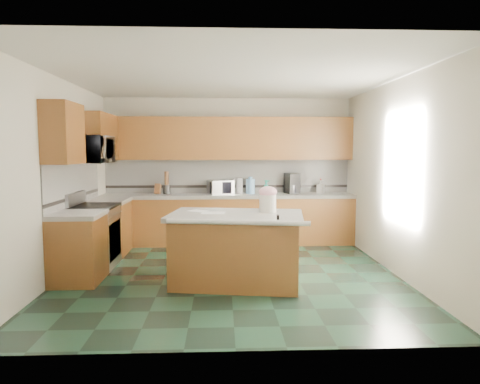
{
  "coord_description": "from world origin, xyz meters",
  "views": [
    {
      "loc": [
        -0.11,
        -5.83,
        1.72
      ],
      "look_at": [
        0.15,
        0.35,
        1.12
      ],
      "focal_mm": 32.0,
      "sensor_mm": 36.0,
      "label": 1
    }
  ],
  "objects": [
    {
      "name": "paper_towel",
      "position": [
        0.21,
        2.1,
        1.06
      ],
      "size": [
        0.13,
        0.13,
        0.29
      ],
      "primitive_type": "cylinder",
      "color": "white",
      "rests_on": "back_countertop"
    },
    {
      "name": "treat_jar_lid",
      "position": [
        0.48,
        -0.31,
        1.18
      ],
      "size": [
        0.24,
        0.24,
        0.15
      ],
      "primitive_type": "ellipsoid",
      "color": "#E79FB3",
      "rests_on": "treat_jar"
    },
    {
      "name": "left_base_cab_rear",
      "position": [
        -2.0,
        1.29,
        0.43
      ],
      "size": [
        0.6,
        0.82,
        0.86
      ],
      "primitive_type": "cube",
      "color": "#3C200A",
      "rests_on": "ground"
    },
    {
      "name": "ceiling",
      "position": [
        0.0,
        0.0,
        2.7
      ],
      "size": [
        4.6,
        4.6,
        0.0
      ],
      "primitive_type": "plane",
      "color": "white",
      "rests_on": "ground"
    },
    {
      "name": "water_jug",
      "position": [
        0.42,
        2.06,
        1.06
      ],
      "size": [
        0.17,
        0.17,
        0.28
      ],
      "primitive_type": "cylinder",
      "color": "#649DD5",
      "rests_on": "back_countertop"
    },
    {
      "name": "toaster_oven_door",
      "position": [
        -0.14,
        1.91,
        1.05
      ],
      "size": [
        0.4,
        0.01,
        0.21
      ],
      "primitive_type": "cube",
      "color": "black",
      "rests_on": "toaster_oven"
    },
    {
      "name": "range_handle",
      "position": [
        -1.68,
        0.5,
        0.78
      ],
      "size": [
        0.02,
        0.66,
        0.02
      ],
      "primitive_type": "cylinder",
      "rotation": [
        1.57,
        0.0,
        0.0
      ],
      "color": "#B7B7BC",
      "rests_on": "range_body"
    },
    {
      "name": "back_backsplash",
      "position": [
        0.0,
        2.29,
        1.24
      ],
      "size": [
        4.6,
        0.02,
        0.63
      ],
      "primitive_type": "cube",
      "color": "silver",
      "rests_on": "back_countertop"
    },
    {
      "name": "island_bullnose",
      "position": [
        0.07,
        -0.92,
        0.89
      ],
      "size": [
        1.67,
        0.31,
        0.06
      ],
      "primitive_type": "cylinder",
      "rotation": [
        0.0,
        1.57,
        -0.15
      ],
      "color": "white",
      "rests_on": "island_base"
    },
    {
      "name": "back_base_cab",
      "position": [
        0.0,
        2.0,
        0.43
      ],
      "size": [
        4.6,
        0.6,
        0.86
      ],
      "primitive_type": "cube",
      "color": "#3C200A",
      "rests_on": "ground"
    },
    {
      "name": "treat_jar_knob",
      "position": [
        0.48,
        -0.31,
        1.23
      ],
      "size": [
        0.08,
        0.03,
        0.03
      ],
      "primitive_type": "cylinder",
      "rotation": [
        0.0,
        1.57,
        0.0
      ],
      "color": "tan",
      "rests_on": "treat_jar_lid"
    },
    {
      "name": "left_base_cab_front",
      "position": [
        -2.0,
        -0.24,
        0.43
      ],
      "size": [
        0.6,
        0.72,
        0.86
      ],
      "primitive_type": "cube",
      "color": "#3C200A",
      "rests_on": "ground"
    },
    {
      "name": "range_backguard",
      "position": [
        -2.26,
        0.5,
        1.02
      ],
      "size": [
        0.06,
        0.76,
        0.18
      ],
      "primitive_type": "cube",
      "color": "#B7B7BC",
      "rests_on": "range_body"
    },
    {
      "name": "left_upper_cab_front",
      "position": [
        -2.13,
        -0.24,
        1.94
      ],
      "size": [
        0.33,
        0.72,
        0.78
      ],
      "primitive_type": "cube",
      "color": "#3C200A",
      "rests_on": "wall_left"
    },
    {
      "name": "utensil_bundle",
      "position": [
        -1.13,
        2.08,
        1.21
      ],
      "size": [
        0.08,
        0.08,
        0.25
      ],
      "primitive_type": "cylinder",
      "color": "#472814",
      "rests_on": "utensil_crock"
    },
    {
      "name": "treat_jar_knob_end_l",
      "position": [
        0.45,
        -0.31,
        1.23
      ],
      "size": [
        0.04,
        0.04,
        0.04
      ],
      "primitive_type": "sphere",
      "color": "tan",
      "rests_on": "treat_jar_lid"
    },
    {
      "name": "wall_front",
      "position": [
        0.0,
        -2.32,
        1.35
      ],
      "size": [
        4.6,
        0.04,
        2.7
      ],
      "primitive_type": "cube",
      "color": "silver",
      "rests_on": "ground"
    },
    {
      "name": "range_cooktop",
      "position": [
        -2.0,
        0.5,
        0.9
      ],
      "size": [
        0.62,
        0.78,
        0.04
      ],
      "primitive_type": "cube",
      "color": "black",
      "rests_on": "range_body"
    },
    {
      "name": "utensil_crock",
      "position": [
        -1.13,
        2.08,
        1.0
      ],
      "size": [
        0.14,
        0.14,
        0.17
      ],
      "primitive_type": "cylinder",
      "color": "black",
      "rests_on": "back_countertop"
    },
    {
      "name": "left_counter_front",
      "position": [
        -2.0,
        -0.24,
        0.89
      ],
      "size": [
        0.64,
        0.72,
        0.06
      ],
      "primitive_type": "cube",
      "color": "white",
      "rests_on": "left_base_cab_front"
    },
    {
      "name": "island_top",
      "position": [
        0.07,
        -0.42,
        0.89
      ],
      "size": [
        1.82,
        1.25,
        0.06
      ],
      "primitive_type": "cube",
      "rotation": [
        0.0,
        0.0,
        -0.15
      ],
      "color": "white",
      "rests_on": "island_base"
    },
    {
      "name": "clamp_body",
      "position": [
        0.54,
        -0.9,
        0.93
      ],
      "size": [
        0.04,
        0.09,
        0.08
      ],
      "primitive_type": "cube",
      "rotation": [
        0.0,
        0.0,
        -0.09
      ],
      "color": "black",
      "rests_on": "island_top"
    },
    {
      "name": "clamp_handle",
      "position": [
        0.54,
        -0.95,
        0.91
      ],
      "size": [
        0.01,
        0.06,
        0.01
      ],
      "primitive_type": "cylinder",
      "rotation": [
        1.57,
        0.0,
        0.0
      ],
      "color": "black",
      "rests_on": "island_top"
    },
    {
      "name": "paper_sheet_a",
      "position": [
        -0.22,
        -0.37,
        0.92
      ],
      "size": [
        0.32,
        0.25,
        0.0
      ],
      "primitive_type": "cube",
      "rotation": [
        0.0,
        0.0,
        -0.09
      ],
      "color": "white",
      "rests_on": "island_top"
    },
    {
      "name": "paper_towel_base",
      "position": [
        0.21,
        2.1,
        0.93
      ],
      "size": [
        0.19,
        0.19,
        0.01
      ],
      "primitive_type": "cylinder",
      "color": "#B7B7BC",
      "rests_on": "back_countertop"
    },
    {
      "name": "knife_block",
      "position": [
        -1.29,
        2.05,
        1.01
      ],
      "size": [
        0.12,
        0.16,
        0.21
      ],
      "primitive_type": "cube",
      "rotation": [
        -0.31,
        0.0,
        -0.16
      ],
      "color": "#472814",
      "rests_on": "back_countertop"
    },
    {
      "name": "wall_left",
      "position": [
        -2.32,
        0.0,
        1.35
      ],
      "size": [
        0.04,
        4.6,
        2.7
      ],
      "primitive_type": "cube",
      "color": "silver",
      "rests_on": "ground"
    },
    {
      "name": "soap_bottle_island",
      "position": [
        0.48,
        -0.19,
        1.13
      ],
      "size": [
        0.21,
        0.21,
        0.41
      ],
      "primitive_type": "imported",
      "rotation": [
        0.0,
        0.0,
        0.43
      ],
      "color": "#24AE96",
      "rests_on": "island_top"
    },
    {
      "name": "wall_right",
      "position": [
        2.32,
        0.0,
        1.35
      ],
      "size": [
        0.04,
        4.6,
        2.7
      ],
      "primitive_type": "cube",
      "color": "silver",
      "rests_on": "ground"
    },
    {
      "name": "left_backsplash",
      "position": [
        -2.29,
        0.55,
        1.24
      ],
      "size": [
        0.02,
        2.3,
        0.63
      ],
      "primitive_type": "cube",
      "color": "silver",
      "rests_on": "wall_left"
    },
    {
      "name": "soap_bottle_back",
      "position": [
        1.73,
        2.05,
        1.04
      ],
      "size": [
        0.16,
        0.16,
        0.25
      ],
      "primitive_type": "imported",
      "rotation": [
        0.0,
        0.0,
        0.82
      ],
      "color": "white",
      "rests_on": "back_countertop"
    },
    {
      "name": "coffee_maker",
      "position": [
        1.2,
        2.08,
        1.11
      ],
      "size": [
        0.29,
        0.31,
        0.38
      ],
      "primitive_type": "cube",
      "rotation": [
        0.0,
        0.0,
        0.35
      ],
      "color": "black",
      "rests_on": "back_countertop"
    },
    {
      "name": "window_light_proxy",
      "position": [
        2.29,
        -0.2,
        1.5
      ],
      "size": [
        0.02,
        1.4,
        1.1
      ],
      "primitive_type": "cube",
      "color": "white",
      "rests_on": "wall_right"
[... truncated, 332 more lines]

